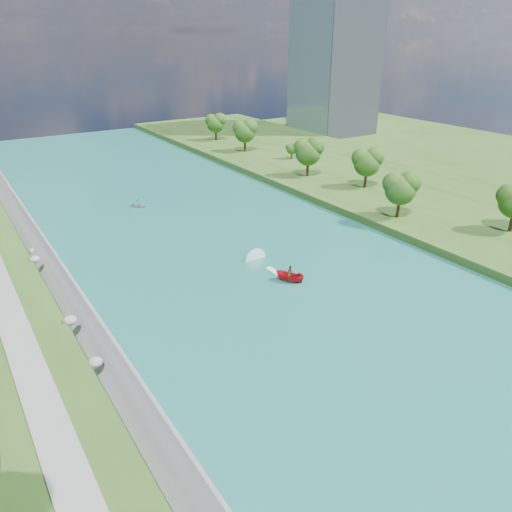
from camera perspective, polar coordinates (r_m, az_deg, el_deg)
ground at (r=62.54m, az=7.37°, el=-7.14°), size 260.00×260.00×0.00m
river_water at (r=76.91m, az=-2.12°, el=-0.59°), size 55.00×240.00×0.10m
berm_east at (r=108.68m, az=21.03°, el=5.74°), size 44.00×240.00×1.50m
riprap_bank at (r=67.32m, az=-21.01°, el=-4.52°), size 4.80×236.00×4.37m
riverside_path at (r=66.82m, az=-26.94°, el=-4.16°), size 3.00×200.00×0.10m
office_tower at (r=179.29m, az=9.10°, el=23.29°), size 22.00×22.00×60.00m
trees_east at (r=104.33m, az=13.85°, el=9.21°), size 16.65×143.99×10.53m
motorboat at (r=71.56m, az=3.16°, el=-1.95°), size 3.71×18.91×2.07m
raft at (r=103.57m, az=-13.27°, el=5.70°), size 3.82×3.99×1.57m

